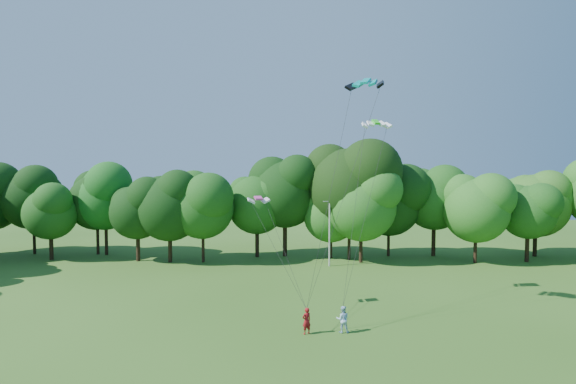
{
  "coord_description": "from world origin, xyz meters",
  "views": [
    {
      "loc": [
        -0.71,
        -20.94,
        11.58
      ],
      "look_at": [
        -1.49,
        13.0,
        9.76
      ],
      "focal_mm": 28.0,
      "sensor_mm": 36.0,
      "label": 1
    }
  ],
  "objects": [
    {
      "name": "kite_pink",
      "position": [
        -3.94,
        15.01,
        9.17
      ],
      "size": [
        1.95,
        1.36,
        0.3
      ],
      "rotation": [
        0.0,
        0.0,
        0.31
      ],
      "color": "#D83C9F",
      "rests_on": "ground"
    },
    {
      "name": "kite_green",
      "position": [
        6.02,
        18.46,
        15.58
      ],
      "size": [
        2.61,
        1.43,
        0.57
      ],
      "rotation": [
        0.0,
        0.0,
        0.14
      ],
      "color": "#26CB1E",
      "rests_on": "ground"
    },
    {
      "name": "tree_back_center",
      "position": [
        5.71,
        35.4,
        10.14
      ],
      "size": [
        11.16,
        11.16,
        16.23
      ],
      "color": "#302012",
      "rests_on": "ground"
    },
    {
      "name": "utility_pole",
      "position": [
        2.97,
        31.61,
        4.05
      ],
      "size": [
        1.56,
        0.36,
        7.86
      ],
      "rotation": [
        0.0,
        0.0,
        0.18
      ],
      "color": "#AEAFA6",
      "rests_on": "ground"
    },
    {
      "name": "kite_flyer_right",
      "position": [
        2.42,
        10.16,
        0.94
      ],
      "size": [
        0.93,
        0.73,
        1.89
      ],
      "primitive_type": "imported",
      "rotation": [
        0.0,
        0.0,
        3.13
      ],
      "color": "#A9CEEB",
      "rests_on": "ground"
    },
    {
      "name": "tree_back_west",
      "position": [
        -26.28,
        37.75,
        7.6
      ],
      "size": [
        8.37,
        8.37,
        12.18
      ],
      "color": "#332314",
      "rests_on": "ground"
    },
    {
      "name": "tree_back_east",
      "position": [
        30.36,
        38.2,
        8.2
      ],
      "size": [
        9.03,
        9.03,
        13.13
      ],
      "color": "#341F15",
      "rests_on": "ground"
    },
    {
      "name": "kite_flyer_left",
      "position": [
        -0.13,
        9.82,
        0.93
      ],
      "size": [
        0.81,
        0.74,
        1.86
      ],
      "primitive_type": "imported",
      "rotation": [
        0.0,
        0.0,
        3.7
      ],
      "color": "maroon",
      "rests_on": "ground"
    },
    {
      "name": "kite_teal",
      "position": [
        4.48,
        14.15,
        18.27
      ],
      "size": [
        3.1,
        2.29,
        0.68
      ],
      "rotation": [
        0.0,
        0.0,
        -0.42
      ],
      "color": "#049492",
      "rests_on": "ground"
    }
  ]
}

